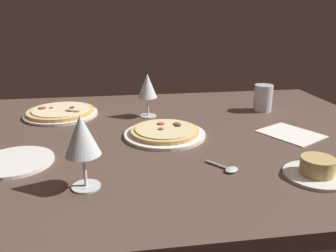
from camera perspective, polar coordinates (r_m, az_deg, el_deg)
name	(u,v)px	position (r cm, az deg, el deg)	size (l,w,h in cm)	color
dining_table	(171,139)	(110.06, 0.53, -2.29)	(150.00, 110.00, 4.00)	brown
pizza_main	(165,132)	(107.11, -0.54, -1.10)	(26.13, 26.13, 3.36)	white
pizza_side	(61,112)	(134.56, -17.78, 2.23)	(27.56, 27.56, 3.25)	silver
ramekin_on_saucer	(317,170)	(88.66, 24.04, -6.83)	(15.44, 15.44, 4.94)	silver
wine_glass_far	(82,137)	(74.65, -14.49, -1.89)	(8.03, 8.03, 17.28)	silver
wine_glass_near	(147,87)	(124.71, -3.53, 6.64)	(7.20, 7.20, 16.33)	silver
water_glass	(263,100)	(138.72, 15.87, 4.32)	(7.27, 7.27, 10.51)	silver
side_plate	(15,162)	(97.26, -24.62, -5.54)	(19.78, 19.78, 0.90)	white
paper_menu	(291,134)	(115.92, 20.23, -1.26)	(14.51, 17.82, 0.30)	white
spoon	(228,169)	(86.14, 10.20, -7.15)	(7.56, 8.78, 1.00)	silver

